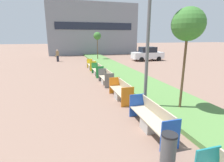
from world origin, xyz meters
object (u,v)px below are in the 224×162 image
(street_lamp_post, at_px, (149,21))
(sapling_tree_far, at_px, (97,36))
(bench_blue_frame, at_px, (151,120))
(sapling_tree_near, at_px, (188,25))
(bench_green_frame, at_px, (98,71))
(parked_car_distant, at_px, (147,54))
(litter_bin, at_px, (168,152))
(bench_yellow_frame, at_px, (92,66))
(bench_orange_frame, at_px, (121,92))
(pedestrian_walking, at_px, (57,56))
(bench_grey_frame, at_px, (106,79))

(street_lamp_post, height_order, sapling_tree_far, street_lamp_post)
(bench_blue_frame, xyz_separation_m, street_lamp_post, (0.61, 1.74, 3.41))
(sapling_tree_near, height_order, sapling_tree_far, sapling_tree_near)
(street_lamp_post, bearing_deg, bench_green_frame, 94.62)
(parked_car_distant, bearing_deg, litter_bin, -113.92)
(sapling_tree_near, bearing_deg, bench_yellow_frame, 100.21)
(sapling_tree_near, relative_size, sapling_tree_far, 1.13)
(bench_orange_frame, height_order, pedestrian_walking, pedestrian_walking)
(sapling_tree_far, distance_m, pedestrian_walking, 5.92)
(bench_green_frame, distance_m, parked_car_distant, 11.29)
(street_lamp_post, bearing_deg, litter_bin, -107.99)
(bench_yellow_frame, xyz_separation_m, sapling_tree_near, (2.01, -11.18, 3.27))
(street_lamp_post, bearing_deg, bench_orange_frame, 111.94)
(bench_blue_frame, distance_m, street_lamp_post, 3.87)
(bench_grey_frame, height_order, pedestrian_walking, pedestrian_walking)
(bench_yellow_frame, height_order, litter_bin, litter_bin)
(bench_green_frame, xyz_separation_m, parked_car_distant, (8.45, 7.47, 0.54))
(bench_orange_frame, bearing_deg, litter_bin, -96.10)
(litter_bin, xyz_separation_m, sapling_tree_far, (2.56, 21.05, 2.76))
(bench_green_frame, height_order, street_lamp_post, street_lamp_post)
(sapling_tree_near, distance_m, pedestrian_walking, 19.09)
(bench_grey_frame, distance_m, bench_yellow_frame, 5.95)
(bench_orange_frame, xyz_separation_m, sapling_tree_far, (2.01, 15.98, 2.88))
(bench_grey_frame, relative_size, parked_car_distant, 0.45)
(bench_grey_frame, xyz_separation_m, sapling_tree_far, (2.02, 12.88, 2.88))
(bench_yellow_frame, xyz_separation_m, pedestrian_walking, (-3.37, 6.90, 0.42))
(parked_car_distant, bearing_deg, bench_blue_frame, -114.83)
(street_lamp_post, xyz_separation_m, sapling_tree_near, (1.40, -0.61, -0.15))
(street_lamp_post, height_order, parked_car_distant, street_lamp_post)
(sapling_tree_near, bearing_deg, bench_green_frame, 103.81)
(bench_orange_frame, xyz_separation_m, street_lamp_post, (0.61, -1.52, 3.42))
(sapling_tree_near, height_order, pedestrian_walking, sapling_tree_near)
(bench_green_frame, xyz_separation_m, sapling_tree_far, (2.01, 9.92, 2.88))
(bench_orange_frame, bearing_deg, bench_yellow_frame, 90.01)
(bench_grey_frame, bearing_deg, sapling_tree_near, -68.94)
(bench_grey_frame, xyz_separation_m, sapling_tree_near, (2.02, -5.23, 3.27))
(bench_orange_frame, xyz_separation_m, bench_green_frame, (-0.00, 6.06, -0.00))
(street_lamp_post, bearing_deg, sapling_tree_far, 85.42)
(bench_grey_frame, xyz_separation_m, pedestrian_walking, (-3.37, 12.85, 0.42))
(bench_green_frame, distance_m, pedestrian_walking, 10.47)
(parked_car_distant, bearing_deg, sapling_tree_far, 161.02)
(bench_orange_frame, xyz_separation_m, sapling_tree_near, (2.01, -2.13, 3.26))
(bench_yellow_frame, bearing_deg, bench_orange_frame, -89.99)
(litter_bin, distance_m, parked_car_distant, 20.66)
(bench_grey_frame, height_order, sapling_tree_near, sapling_tree_near)
(sapling_tree_near, relative_size, parked_car_distant, 1.01)
(bench_blue_frame, xyz_separation_m, sapling_tree_near, (2.01, 1.13, 3.26))
(sapling_tree_near, bearing_deg, parked_car_distant, 67.65)
(litter_bin, height_order, sapling_tree_near, sapling_tree_near)
(bench_orange_frame, relative_size, bench_yellow_frame, 1.07)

